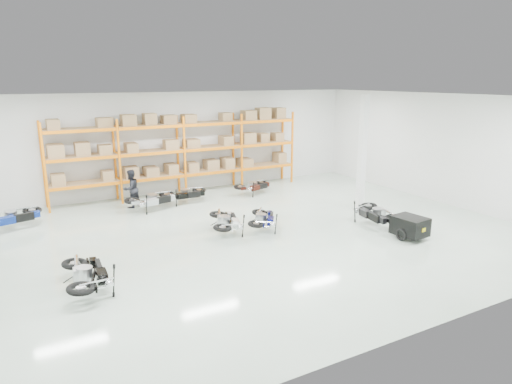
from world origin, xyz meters
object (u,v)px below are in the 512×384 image
moto_blue_centre (264,216)px  moto_silver_left (227,218)px  moto_back_d (254,184)px  moto_back_a (10,213)px  moto_back_b (152,196)px  moto_touring_right (375,210)px  person_back (131,189)px  moto_back_c (184,191)px  trailer (410,226)px  moto_black_far_left (87,270)px

moto_blue_centre → moto_silver_left: size_ratio=0.92×
moto_blue_centre → moto_back_d: size_ratio=1.02×
moto_silver_left → moto_back_a: (-6.36, 3.96, 0.04)m
moto_silver_left → moto_back_b: size_ratio=0.98×
moto_touring_right → person_back: 9.53m
moto_back_a → moto_back_c: 6.47m
moto_back_c → person_back: person_back is taller
moto_touring_right → trailer: (0.00, -1.60, -0.15)m
moto_silver_left → moto_back_a: size_ratio=0.94×
moto_black_far_left → person_back: (2.82, 7.05, 0.19)m
moto_touring_right → moto_back_b: size_ratio=1.03×
moto_touring_right → moto_back_b: (-6.35, 5.73, -0.02)m
moto_back_a → person_back: size_ratio=1.23×
moto_blue_centre → moto_back_d: bearing=-80.7°
moto_back_c → moto_touring_right: bearing=-137.1°
moto_black_far_left → moto_back_c: moto_black_far_left is taller
moto_back_b → person_back: person_back is taller
trailer → person_back: 10.69m
moto_blue_centre → person_back: size_ratio=1.05×
moto_touring_right → person_back: bearing=147.1°
moto_black_far_left → moto_back_c: bearing=-123.5°
moto_blue_centre → moto_back_a: 8.73m
moto_silver_left → moto_back_c: moto_silver_left is taller
moto_back_c → person_back: bearing=83.6°
moto_black_far_left → moto_back_b: (3.45, 6.30, -0.03)m
trailer → moto_back_a: moto_back_a is taller
moto_blue_centre → trailer: bearing=174.4°
moto_silver_left → moto_touring_right: size_ratio=0.96×
moto_back_a → moto_back_c: bearing=-100.2°
moto_back_d → moto_black_far_left: bearing=114.3°
moto_blue_centre → moto_back_c: bearing=-41.6°
moto_blue_centre → moto_silver_left: moto_silver_left is taller
moto_back_d → moto_touring_right: bearing=-179.3°
moto_touring_right → moto_back_a: 12.70m
moto_back_d → person_back: 5.39m
moto_touring_right → moto_back_d: size_ratio=1.17×
moto_touring_right → moto_back_a: size_ratio=0.98×
moto_black_far_left → moto_touring_right: 9.82m
moto_blue_centre → moto_touring_right: bearing=-167.7°
moto_silver_left → moto_back_d: size_ratio=1.12×
moto_silver_left → moto_black_far_left: moto_black_far_left is taller
person_back → moto_back_b: bearing=99.9°
moto_back_c → moto_back_d: bearing=-87.3°
moto_black_far_left → trailer: size_ratio=1.08×
trailer → moto_back_b: 9.70m
moto_blue_centre → moto_back_b: 5.00m
moto_blue_centre → moto_silver_left: 1.31m
moto_back_c → person_back: 2.15m
moto_silver_left → moto_touring_right: moto_touring_right is taller
moto_touring_right → trailer: size_ratio=1.06×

